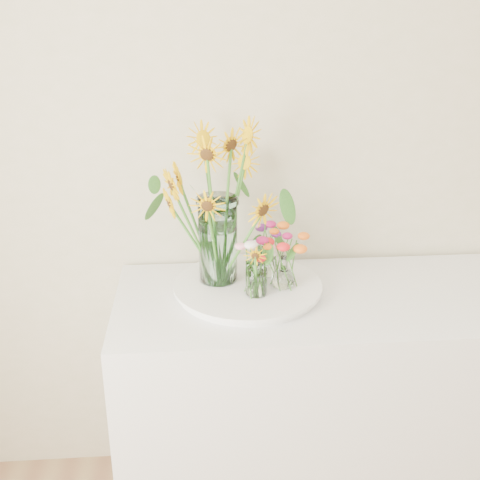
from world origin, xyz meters
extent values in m
cube|color=white|center=(-0.21, 1.93, 0.45)|extent=(1.40, 0.60, 0.90)
cylinder|color=white|center=(-0.46, 1.98, 0.91)|extent=(0.47, 0.47, 0.02)
cylinder|color=silver|center=(-0.56, 2.02, 1.07)|extent=(0.14, 0.14, 0.30)
cylinder|color=white|center=(-0.44, 1.90, 0.98)|extent=(0.09, 0.09, 0.12)
cylinder|color=white|center=(-0.39, 2.05, 0.98)|extent=(0.07, 0.07, 0.11)
camera|label=1|loc=(-0.63, 0.18, 1.82)|focal=45.00mm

